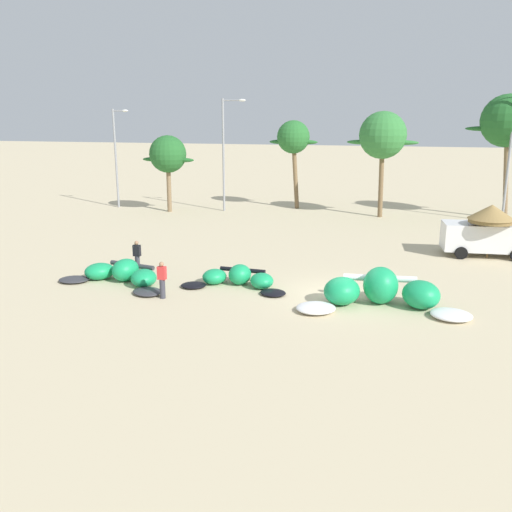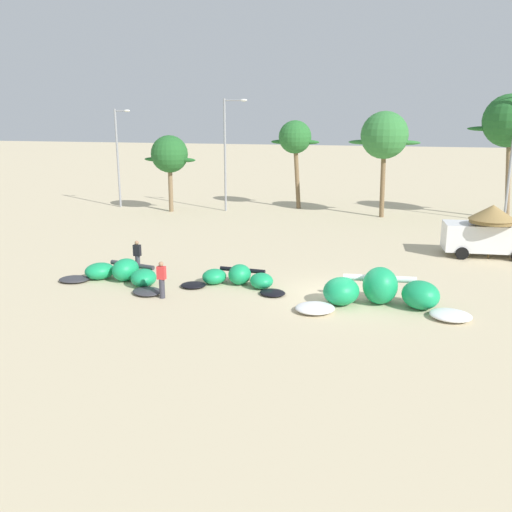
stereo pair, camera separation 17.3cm
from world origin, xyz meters
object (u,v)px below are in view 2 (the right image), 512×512
(kite_left, at_px, (238,278))
(beach_umbrella_near_van, at_px, (493,214))
(palm_left_of_gap, at_px, (384,136))
(palm_left, at_px, (295,138))
(kite_far_left, at_px, (121,274))
(kite_left_of_center, at_px, (380,293))
(lamppost_west_center, at_px, (227,149))
(lamppost_west, at_px, (119,153))
(palm_leftmost, at_px, (170,155))
(palm_center_left, at_px, (510,122))
(parked_van, at_px, (485,237))
(person_by_umbrellas, at_px, (137,256))
(person_near_kites, at_px, (162,280))

(kite_left, xyz_separation_m, beach_umbrella_near_van, (11.75, 8.58, 2.13))
(kite_left, distance_m, palm_left_of_gap, 21.59)
(palm_left, bearing_deg, kite_far_left, -98.02)
(kite_left_of_center, xyz_separation_m, lamppost_west_center, (-13.64, 20.62, 4.47))
(kite_far_left, height_order, kite_left, kite_far_left)
(lamppost_west, bearing_deg, palm_left, 13.73)
(palm_leftmost, relative_size, lamppost_west, 0.75)
(palm_left, height_order, lamppost_west, lamppost_west)
(kite_left, bearing_deg, palm_left, 95.46)
(kite_far_left, xyz_separation_m, palm_center_left, (19.48, 22.74, 6.83))
(beach_umbrella_near_van, xyz_separation_m, parked_van, (-0.19, 0.54, -1.40))
(kite_left, xyz_separation_m, person_by_umbrellas, (-5.52, 0.81, 0.46))
(lamppost_west_center, bearing_deg, palm_leftmost, -160.17)
(kite_left, height_order, lamppost_west_center, lamppost_west_center)
(kite_far_left, height_order, lamppost_west, lamppost_west)
(kite_far_left, xyz_separation_m, palm_left, (3.30, 23.39, 5.44))
(beach_umbrella_near_van, height_order, palm_center_left, palm_center_left)
(palm_left, bearing_deg, kite_left_of_center, -69.82)
(person_by_umbrellas, bearing_deg, kite_left, -8.33)
(beach_umbrella_near_van, distance_m, lamppost_west_center, 22.01)
(palm_left_of_gap, relative_size, lamppost_west, 0.98)
(palm_left, relative_size, lamppost_west_center, 0.81)
(palm_left_of_gap, bearing_deg, kite_far_left, -116.77)
(palm_leftmost, bearing_deg, kite_left, -57.40)
(kite_left, height_order, palm_left_of_gap, palm_left_of_gap)
(lamppost_west_center, bearing_deg, person_by_umbrellas, -85.02)
(kite_left, xyz_separation_m, person_near_kites, (-2.60, -2.55, 0.46))
(kite_far_left, relative_size, kite_left, 1.13)
(kite_left_of_center, relative_size, palm_left, 0.98)
(palm_left, distance_m, lamppost_west_center, 5.82)
(kite_far_left, relative_size, kite_left_of_center, 0.83)
(lamppost_west_center, bearing_deg, palm_left_of_gap, 2.61)
(kite_left, relative_size, lamppost_west, 0.64)
(person_near_kites, distance_m, palm_center_left, 30.16)
(beach_umbrella_near_van, xyz_separation_m, palm_left_of_gap, (-6.54, 11.55, 3.69))
(kite_left_of_center, distance_m, person_by_umbrellas, 12.15)
(lamppost_west, bearing_deg, kite_far_left, -60.64)
(beach_umbrella_near_van, bearing_deg, kite_left, -143.85)
(kite_left_of_center, xyz_separation_m, person_by_umbrellas, (-12.01, 1.87, 0.23))
(person_by_umbrellas, distance_m, lamppost_west_center, 19.30)
(parked_van, bearing_deg, lamppost_west, 160.86)
(kite_left, relative_size, palm_leftmost, 0.85)
(kite_left_of_center, xyz_separation_m, person_near_kites, (-9.08, -1.49, 0.23))
(kite_far_left, bearing_deg, palm_left, 81.98)
(palm_center_left, distance_m, lamppost_west_center, 21.42)
(palm_left, bearing_deg, kite_left, -84.54)
(kite_far_left, bearing_deg, palm_left_of_gap, 63.23)
(beach_umbrella_near_van, distance_m, palm_left, 19.90)
(palm_left, height_order, palm_left_of_gap, palm_left_of_gap)
(beach_umbrella_near_van, bearing_deg, kite_far_left, -150.96)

